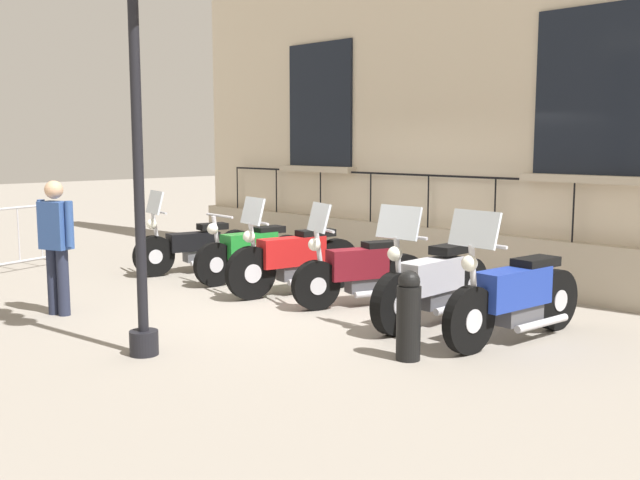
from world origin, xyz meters
The scene contains 11 objects.
ground_plane centered at (0.00, 0.00, 0.00)m, with size 60.00×60.00×0.00m, color gray.
motorcycle_black centered at (-0.25, -2.90, 0.40)m, with size 2.03×0.76×1.32m.
motorcycle_green centered at (-0.41, -1.68, 0.44)m, with size 1.96×0.67×1.03m.
motorcycle_red centered at (-0.24, -0.56, 0.47)m, with size 2.07×0.71×1.35m.
motorcycle_maroon centered at (-0.33, 0.56, 0.43)m, with size 1.80×0.83×1.33m.
motorcycle_silver centered at (-0.23, 1.78, 0.45)m, with size 2.08×0.65×1.39m.
motorcycle_blue centered at (-0.22, 2.82, 0.47)m, with size 2.15×0.68×1.41m.
lamppost centered at (2.77, 0.55, 3.09)m, with size 0.35×1.05×4.05m.
crowd_barrier centered at (1.90, -4.93, 0.57)m, with size 2.19×0.67×1.05m.
bollard centered at (1.06, 2.46, 0.43)m, with size 0.23×0.23×0.86m.
pedestrian_standing centered at (2.60, -1.64, 0.90)m, with size 0.33×0.51×1.61m.
Camera 1 is at (6.40, 6.67, 2.06)m, focal length 41.02 mm.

